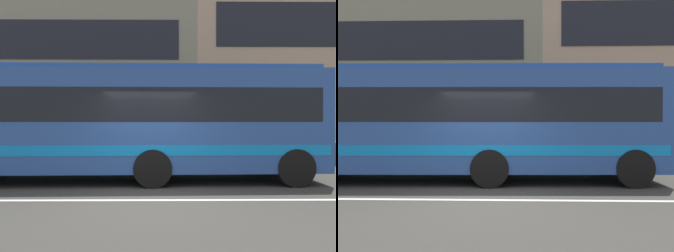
{
  "view_description": "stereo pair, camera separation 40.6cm",
  "coord_description": "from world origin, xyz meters",
  "views": [
    {
      "loc": [
        0.34,
        -7.61,
        1.72
      ],
      "look_at": [
        0.44,
        2.16,
        1.59
      ],
      "focal_mm": 37.41,
      "sensor_mm": 36.0,
      "label": 1
    },
    {
      "loc": [
        0.75,
        -7.6,
        1.72
      ],
      "look_at": [
        0.44,
        2.16,
        1.59
      ],
      "focal_mm": 37.41,
      "sensor_mm": 36.0,
      "label": 2
    }
  ],
  "objects": [
    {
      "name": "apartment_block_left",
      "position": [
        -10.33,
        15.2,
        5.21
      ],
      "size": [
        24.84,
        8.64,
        10.42
      ],
      "color": "gray",
      "rests_on": "ground_plane"
    },
    {
      "name": "hedge_row_far",
      "position": [
        0.75,
        6.48,
        0.45
      ],
      "size": [
        20.61,
        1.1,
        0.9
      ],
      "primitive_type": "cube",
      "color": "#346229",
      "rests_on": "ground_plane"
    },
    {
      "name": "transit_bus",
      "position": [
        -0.65,
        2.56,
        1.79
      ],
      "size": [
        10.92,
        2.79,
        3.25
      ],
      "color": "#264A8D",
      "rests_on": "ground_plane"
    },
    {
      "name": "lane_centre_line",
      "position": [
        0.0,
        0.0,
        0.0
      ],
      "size": [
        60.0,
        0.16,
        0.01
      ],
      "primitive_type": "cube",
      "color": "silver",
      "rests_on": "ground_plane"
    },
    {
      "name": "ground_plane",
      "position": [
        0.0,
        0.0,
        0.0
      ],
      "size": [
        160.0,
        160.0,
        0.0
      ],
      "primitive_type": "plane",
      "color": "#3C3B35"
    }
  ]
}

